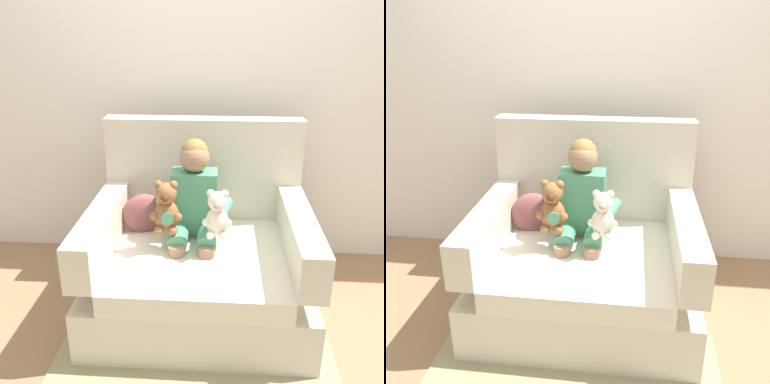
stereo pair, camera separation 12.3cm
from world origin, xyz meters
TOP-DOWN VIEW (x-y plane):
  - ground_plane at (0.00, 0.00)m, footprint 8.00×8.00m
  - back_wall at (0.00, 0.79)m, footprint 6.00×0.10m
  - armchair at (0.00, 0.06)m, footprint 1.21×1.03m
  - seated_child at (-0.04, 0.09)m, footprint 0.45×0.39m
  - plush_brown at (-0.18, -0.04)m, footprint 0.18×0.14m
  - plush_cream at (0.10, -0.07)m, footprint 0.16×0.13m
  - throw_pillow at (-0.35, 0.19)m, footprint 0.28×0.19m

SIDE VIEW (x-z plane):
  - ground_plane at x=0.00m, z-range 0.00..0.00m
  - armchair at x=0.00m, z-range -0.21..0.85m
  - throw_pillow at x=-0.35m, z-range 0.39..0.65m
  - seated_child at x=-0.04m, z-range 0.22..1.05m
  - plush_cream at x=0.10m, z-range 0.52..0.79m
  - plush_brown at x=-0.18m, z-range 0.52..0.82m
  - back_wall at x=0.00m, z-range 0.00..2.60m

